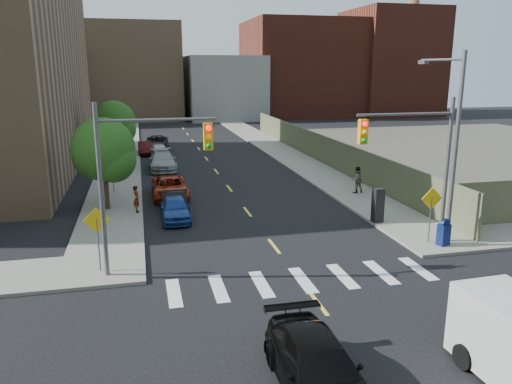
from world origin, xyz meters
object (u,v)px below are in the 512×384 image
parked_car_blue (175,208)px  parked_car_maroon (145,148)px  mailbox (444,232)px  pedestrian_west (137,199)px  payphone (378,205)px  pedestrian_east (357,180)px  parked_car_black (174,204)px  parked_car_white (160,151)px  parked_car_silver (163,161)px  black_sedan (318,369)px  parked_car_grey (157,143)px  parked_car_red (170,187)px

parked_car_blue → parked_car_maroon: size_ratio=1.05×
mailbox → parked_car_maroon: bearing=97.2°
parked_car_maroon → pedestrian_west: bearing=-93.0°
payphone → pedestrian_east: size_ratio=1.05×
parked_car_black → parked_car_white: parked_car_white is taller
mailbox → pedestrian_west: (-13.96, 8.87, 0.15)m
parked_car_black → pedestrian_west: pedestrian_west is taller
parked_car_white → payphone: (10.50, -23.41, 0.43)m
parked_car_silver → parked_car_white: size_ratio=1.36×
parked_car_silver → mailbox: 24.80m
parked_car_blue → black_sedan: black_sedan is taller
black_sedan → pedestrian_east: size_ratio=2.84×
parked_car_white → parked_car_grey: size_ratio=0.77×
parked_car_red → parked_car_maroon: (-1.30, 17.38, -0.06)m
parked_car_grey → mailbox: mailbox is taller
parked_car_grey → payphone: bearing=-67.3°
parked_car_silver → pedestrian_east: 16.70m
mailbox → parked_car_white: bearing=96.7°
parked_car_maroon → pedestrian_west: (-0.80, -20.90, 0.31)m
parked_car_black → black_sedan: 17.44m
parked_car_silver → pedestrian_west: size_ratio=3.31×
parked_car_maroon → pedestrian_west: size_ratio=2.39×
parked_car_black → mailbox: size_ratio=3.01×
parked_car_grey → pedestrian_east: 25.48m
parked_car_silver → payphone: 20.63m
parked_car_black → black_sedan: size_ratio=0.78×
parked_car_black → parked_car_grey: bearing=88.3°
parked_car_red → parked_car_blue: bearing=-90.8°
parked_car_black → pedestrian_east: size_ratio=2.22×
parked_car_blue → parked_car_black: size_ratio=1.00×
parked_car_blue → parked_car_black: bearing=88.6°
parked_car_black → parked_car_red: bearing=88.3°
parked_car_silver → parked_car_maroon: (-1.30, 7.99, -0.13)m
payphone → parked_car_black: bearing=152.1°
parked_car_red → parked_car_white: size_ratio=1.28×
parked_car_silver → parked_car_white: (0.00, 5.66, -0.10)m
parked_car_silver → parked_car_maroon: size_ratio=1.38×
payphone → black_sedan: bearing=-127.4°
parked_car_white → mailbox: bearing=-70.1°
parked_car_grey → parked_car_red: bearing=-87.4°
black_sedan → pedestrian_west: (-4.50, 17.73, 0.21)m
black_sedan → parked_car_white: bearing=94.2°
payphone → pedestrian_east: payphone is taller
black_sedan → payphone: (8.10, 12.89, 0.35)m
black_sedan → pedestrian_east: bearing=63.5°
parked_car_white → black_sedan: (2.40, -36.30, 0.07)m
parked_car_blue → parked_car_silver: 14.38m
parked_car_red → payphone: bearing=-39.0°
parked_car_maroon → parked_car_silver: bearing=-81.5°
payphone → parked_car_maroon: bearing=109.4°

